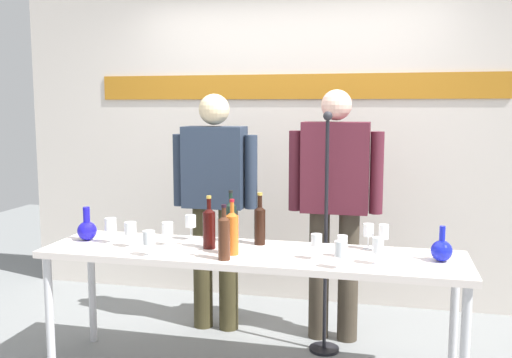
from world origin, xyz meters
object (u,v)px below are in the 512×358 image
(wine_bottle_2, at_px, (231,220))
(wine_glass_left_3, at_px, (130,229))
(wine_bottle_4, at_px, (224,236))
(display_table, at_px, (250,261))
(presenter_left, at_px, (215,195))
(wine_glass_right_4, at_px, (342,242))
(wine_glass_left_4, at_px, (191,222))
(wine_bottle_1, at_px, (232,231))
(microphone_stand, at_px, (325,272))
(wine_glass_left_1, at_px, (111,225))
(decanter_blue_left, at_px, (87,229))
(wine_glass_right_5, at_px, (384,232))
(wine_glass_right_0, at_px, (368,231))
(wine_glass_left_2, at_px, (167,229))
(wine_glass_right_3, at_px, (340,249))
(wine_glass_right_2, at_px, (378,246))
(decanter_blue_right, at_px, (442,250))
(wine_glass_left_0, at_px, (149,238))
(wine_bottle_3, at_px, (260,223))
(wine_glass_right_1, at_px, (316,241))
(presenter_right, at_px, (335,197))
(wine_bottle_0, at_px, (209,226))

(wine_bottle_2, distance_m, wine_glass_left_3, 0.62)
(wine_bottle_4, bearing_deg, display_table, 65.56)
(presenter_left, bearing_deg, wine_glass_right_4, -35.14)
(display_table, bearing_deg, wine_glass_left_4, 156.09)
(wine_bottle_1, height_order, microphone_stand, microphone_stand)
(wine_glass_left_1, height_order, wine_glass_left_4, wine_glass_left_4)
(decanter_blue_left, distance_m, wine_glass_right_5, 1.84)
(wine_bottle_1, xyz_separation_m, wine_glass_left_4, (-0.36, 0.29, -0.02))
(wine_glass_right_0, xyz_separation_m, microphone_stand, (-0.28, 0.25, -0.35))
(wine_glass_left_2, xyz_separation_m, wine_glass_right_3, (1.07, -0.26, -0.00))
(wine_bottle_2, height_order, wine_glass_right_2, wine_bottle_2)
(decanter_blue_right, xyz_separation_m, wine_glass_left_0, (-1.61, -0.26, 0.04))
(wine_glass_left_1, distance_m, wine_glass_right_2, 1.63)
(wine_bottle_3, distance_m, wine_glass_right_1, 0.47)
(wine_glass_right_0, bearing_deg, decanter_blue_left, -174.06)
(display_table, xyz_separation_m, wine_glass_right_4, (0.54, 0.00, 0.15))
(wine_bottle_2, distance_m, wine_glass_right_5, 0.94)
(decanter_blue_right, xyz_separation_m, microphone_stand, (-0.68, 0.43, -0.30))
(wine_bottle_1, xyz_separation_m, wine_glass_right_2, (0.82, -0.02, -0.03))
(wine_glass_left_2, bearing_deg, decanter_blue_right, 0.28)
(wine_glass_left_3, bearing_deg, decanter_blue_right, 3.04)
(presenter_right, distance_m, wine_glass_right_5, 0.63)
(presenter_left, bearing_deg, wine_glass_right_0, -23.07)
(decanter_blue_right, distance_m, wine_glass_right_5, 0.35)
(presenter_right, relative_size, wine_glass_left_3, 11.29)
(wine_glass_left_3, height_order, wine_glass_right_4, wine_glass_left_3)
(wine_bottle_0, xyz_separation_m, microphone_stand, (0.65, 0.45, -0.37))
(decanter_blue_left, height_order, wine_glass_right_3, decanter_blue_left)
(display_table, bearing_deg, wine_glass_left_0, -156.67)
(wine_glass_right_1, bearing_deg, wine_glass_right_3, -46.42)
(wine_glass_left_0, height_order, wine_glass_right_3, wine_glass_right_3)
(decanter_blue_right, height_order, wine_glass_left_1, decanter_blue_right)
(display_table, xyz_separation_m, wine_glass_right_2, (0.74, -0.11, 0.16))
(presenter_left, height_order, wine_glass_left_4, presenter_left)
(decanter_blue_right, height_order, wine_bottle_3, wine_bottle_3)
(decanter_blue_left, xyz_separation_m, wine_glass_right_4, (1.61, -0.03, 0.02))
(decanter_blue_right, distance_m, wine_bottle_3, 1.07)
(decanter_blue_right, relative_size, presenter_left, 0.12)
(wine_bottle_1, height_order, wine_glass_right_0, wine_bottle_1)
(wine_bottle_3, relative_size, wine_glass_right_4, 2.60)
(presenter_right, xyz_separation_m, wine_bottle_0, (-0.68, -0.67, -0.10))
(wine_glass_left_0, bearing_deg, wine_glass_left_1, 147.13)
(wine_bottle_2, relative_size, wine_glass_right_1, 2.27)
(presenter_left, bearing_deg, wine_glass_left_2, -98.51)
(wine_bottle_2, relative_size, wine_bottle_4, 1.05)
(display_table, bearing_deg, wine_glass_right_2, -8.51)
(presenter_left, xyz_separation_m, wine_glass_right_4, (0.96, -0.68, -0.13))
(wine_glass_left_1, height_order, wine_glass_right_4, wine_glass_left_1)
(wine_glass_left_0, distance_m, wine_glass_right_0, 1.29)
(wine_bottle_3, bearing_deg, wine_glass_right_1, -34.44)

